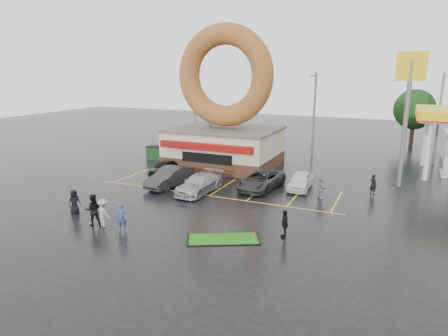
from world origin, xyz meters
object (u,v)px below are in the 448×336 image
at_px(car_white, 301,181).
at_px(dumpster, 156,153).
at_px(shell_sign, 408,95).
at_px(donut_shop, 225,121).
at_px(person_blue, 122,217).
at_px(streetlight_mid, 314,113).
at_px(car_black, 164,167).
at_px(putting_green, 223,239).
at_px(car_silver, 199,184).
at_px(car_grey, 261,180).
at_px(streetlight_left, 195,108).
at_px(streetlight_right, 439,117).
at_px(car_dgrey, 170,177).
at_px(person_cameraman, 285,224).

bearing_deg(car_white, dumpster, 162.35).
distance_m(shell_sign, car_white, 10.59).
relative_size(donut_shop, person_blue, 8.02).
xyz_separation_m(streetlight_mid, car_white, (1.84, -12.92, -4.10)).
relative_size(car_black, putting_green, 0.87).
bearing_deg(donut_shop, car_silver, -77.99).
bearing_deg(streetlight_mid, donut_shop, -131.38).
distance_m(shell_sign, person_blue, 23.21).
distance_m(shell_sign, car_grey, 13.15).
distance_m(streetlight_left, car_black, 13.58).
xyz_separation_m(car_silver, car_white, (6.89, 4.16, -0.04)).
bearing_deg(putting_green, shell_sign, 60.48).
height_order(streetlight_right, person_blue, streetlight_right).
relative_size(shell_sign, dumpster, 5.89).
relative_size(car_dgrey, dumpster, 2.62).
height_order(donut_shop, car_grey, donut_shop).
bearing_deg(dumpster, car_grey, -25.95).
distance_m(streetlight_mid, car_grey, 14.83).
distance_m(streetlight_right, putting_green, 28.36).
bearing_deg(shell_sign, person_cameraman, -112.55).
height_order(streetlight_left, car_black, streetlight_left).
bearing_deg(person_cameraman, car_dgrey, -139.67).
relative_size(person_blue, dumpster, 0.93).
relative_size(donut_shop, shell_sign, 1.27).
xyz_separation_m(car_dgrey, car_white, (9.87, 3.63, -0.10)).
height_order(streetlight_left, car_silver, streetlight_left).
bearing_deg(person_cameraman, streetlight_left, -162.64).
height_order(streetlight_left, dumpster, streetlight_left).
xyz_separation_m(car_grey, person_blue, (-4.66, -11.44, 0.12)).
distance_m(car_white, person_blue, 14.80).
bearing_deg(car_dgrey, person_blue, -68.27).
bearing_deg(streetlight_right, dumpster, -160.94).
distance_m(donut_shop, car_black, 7.60).
relative_size(donut_shop, car_black, 3.56).
relative_size(streetlight_left, car_dgrey, 1.91).
distance_m(car_dgrey, putting_green, 11.42).
distance_m(donut_shop, person_blue, 18.13).
bearing_deg(donut_shop, car_dgrey, -96.85).
distance_m(streetlight_left, dumpster, 8.40).
bearing_deg(streetlight_right, car_grey, -130.55).
height_order(person_blue, putting_green, person_blue).
xyz_separation_m(car_dgrey, putting_green, (8.28, -7.82, -0.74)).
height_order(car_dgrey, car_grey, car_dgrey).
xyz_separation_m(shell_sign, person_cameraman, (-5.72, -13.77, -6.56)).
bearing_deg(car_dgrey, donut_shop, 90.42).
bearing_deg(car_silver, shell_sign, 34.18).
xyz_separation_m(dumpster, putting_green, (15.07, -16.10, -0.62)).
bearing_deg(car_dgrey, car_grey, 25.63).
bearing_deg(dumpster, streetlight_mid, 26.55).
bearing_deg(car_black, person_blue, -73.91).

